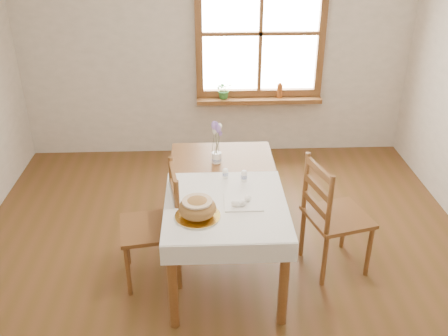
# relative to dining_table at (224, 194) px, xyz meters

# --- Properties ---
(ground) EXTENTS (5.00, 5.00, 0.00)m
(ground) POSITION_rel_dining_table_xyz_m (0.00, -0.30, -0.66)
(ground) COLOR brown
(ground) RESTS_ON ground
(room_walls) EXTENTS (4.60, 5.10, 2.65)m
(room_walls) POSITION_rel_dining_table_xyz_m (0.00, -0.30, 1.04)
(room_walls) COLOR silver
(room_walls) RESTS_ON ground
(window) EXTENTS (1.46, 0.08, 1.46)m
(window) POSITION_rel_dining_table_xyz_m (0.50, 2.17, 0.79)
(window) COLOR brown
(window) RESTS_ON ground
(window_sill) EXTENTS (1.46, 0.20, 0.05)m
(window_sill) POSITION_rel_dining_table_xyz_m (0.50, 2.10, 0.03)
(window_sill) COLOR brown
(window_sill) RESTS_ON ground
(dining_table) EXTENTS (0.90, 1.60, 0.75)m
(dining_table) POSITION_rel_dining_table_xyz_m (0.00, 0.00, 0.00)
(dining_table) COLOR brown
(dining_table) RESTS_ON ground
(table_linen) EXTENTS (0.91, 0.99, 0.01)m
(table_linen) POSITION_rel_dining_table_xyz_m (0.00, -0.30, 0.09)
(table_linen) COLOR white
(table_linen) RESTS_ON dining_table
(chair_left) EXTENTS (0.54, 0.53, 0.98)m
(chair_left) POSITION_rel_dining_table_xyz_m (-0.59, -0.17, -0.18)
(chair_left) COLOR brown
(chair_left) RESTS_ON ground
(chair_right) EXTENTS (0.59, 0.58, 1.00)m
(chair_right) POSITION_rel_dining_table_xyz_m (0.92, -0.10, -0.16)
(chair_right) COLOR brown
(chair_right) RESTS_ON ground
(bread_plate) EXTENTS (0.33, 0.33, 0.02)m
(bread_plate) POSITION_rel_dining_table_xyz_m (-0.21, -0.48, 0.10)
(bread_plate) COLOR white
(bread_plate) RESTS_ON table_linen
(bread_loaf) EXTENTS (0.27, 0.27, 0.15)m
(bread_loaf) POSITION_rel_dining_table_xyz_m (-0.21, -0.48, 0.19)
(bread_loaf) COLOR olive
(bread_loaf) RESTS_ON bread_plate
(egg_napkin) EXTENTS (0.29, 0.24, 0.01)m
(egg_napkin) POSITION_rel_dining_table_xyz_m (0.13, -0.30, 0.10)
(egg_napkin) COLOR white
(egg_napkin) RESTS_ON table_linen
(eggs) EXTENTS (0.22, 0.20, 0.05)m
(eggs) POSITION_rel_dining_table_xyz_m (0.13, -0.30, 0.13)
(eggs) COLOR white
(eggs) RESTS_ON egg_napkin
(salt_shaker) EXTENTS (0.05, 0.05, 0.09)m
(salt_shaker) POSITION_rel_dining_table_xyz_m (0.02, 0.10, 0.14)
(salt_shaker) COLOR white
(salt_shaker) RESTS_ON table_linen
(pepper_shaker) EXTENTS (0.06, 0.06, 0.10)m
(pepper_shaker) POSITION_rel_dining_table_xyz_m (0.16, 0.04, 0.14)
(pepper_shaker) COLOR white
(pepper_shaker) RESTS_ON table_linen
(flower_vase) EXTENTS (0.11, 0.11, 0.09)m
(flower_vase) POSITION_rel_dining_table_xyz_m (-0.05, 0.38, 0.13)
(flower_vase) COLOR white
(flower_vase) RESTS_ON dining_table
(lavender_bouquet) EXTENTS (0.15, 0.15, 0.28)m
(lavender_bouquet) POSITION_rel_dining_table_xyz_m (-0.05, 0.38, 0.32)
(lavender_bouquet) COLOR #8360AB
(lavender_bouquet) RESTS_ON flower_vase
(potted_plant) EXTENTS (0.24, 0.25, 0.16)m
(potted_plant) POSITION_rel_dining_table_xyz_m (0.09, 2.10, 0.13)
(potted_plant) COLOR #347830
(potted_plant) RESTS_ON window_sill
(amber_bottle) EXTENTS (0.07, 0.07, 0.18)m
(amber_bottle) POSITION_rel_dining_table_xyz_m (0.74, 2.10, 0.14)
(amber_bottle) COLOR #A9541F
(amber_bottle) RESTS_ON window_sill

